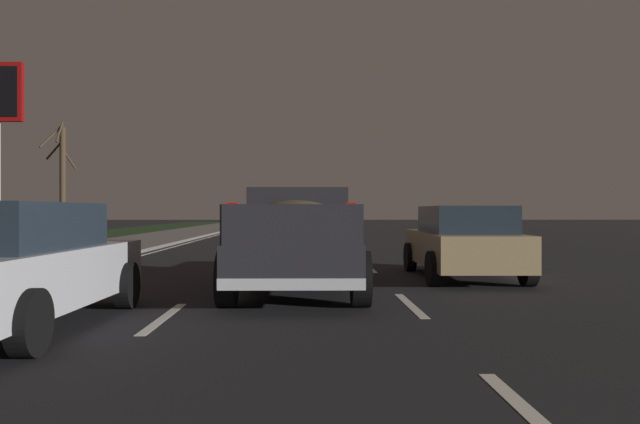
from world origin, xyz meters
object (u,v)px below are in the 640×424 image
Objects in this scene: sedan_silver at (12,265)px; bare_tree_far at (62,179)px; pickup_truck at (297,236)px; sedan_tan at (463,242)px.

bare_tree_far reaches higher than sedan_silver.
bare_tree_far is at bearing 31.85° from pickup_truck.
sedan_silver is 0.77× the size of bare_tree_far.
sedan_tan and sedan_silver have the same top height.
sedan_tan is at bearing -60.39° from pickup_truck.
pickup_truck is 22.13m from bare_tree_far.
pickup_truck is 0.95× the size of bare_tree_far.
sedan_tan is 1.00× the size of sedan_silver.
pickup_truck is 1.23× the size of sedan_tan.
pickup_truck is 1.23× the size of sedan_silver.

